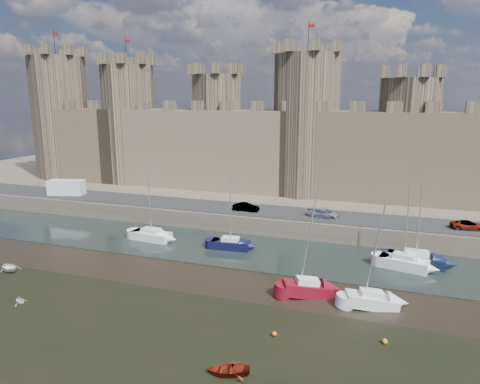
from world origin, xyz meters
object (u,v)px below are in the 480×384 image
Objects in this scene: car_3 at (469,225)px; sailboat_0 at (151,235)px; car_0 at (58,189)px; car_1 at (246,207)px; car_2 at (324,213)px; sailboat_3 at (416,259)px; sailboat_2 at (404,262)px; van at (66,188)px; sailboat_1 at (231,243)px; sailboat_5 at (372,300)px; sailboat_4 at (307,288)px.

car_3 is 0.41× the size of sailboat_0.
car_0 is 0.87× the size of car_1.
car_2 is 13.96m from sailboat_3.
van is at bearing -177.26° from sailboat_2.
sailboat_0 is (-21.44, -9.55, -2.33)m from car_2.
car_0 is 63.90m from car_3.
sailboat_3 is at bearing 8.24° from sailboat_0.
car_0 is at bearing 158.32° from sailboat_1.
sailboat_2 is 10.66m from sailboat_5.
sailboat_5 is at bearing -28.59° from sailboat_4.
car_3 is 0.43× the size of sailboat_1.
sailboat_3 is (-6.43, -7.96, -2.27)m from car_3.
car_1 is 29.06m from car_3.
van is 0.58× the size of sailboat_5.
car_0 is 46.05m from car_2.
car_0 is 57.08m from sailboat_5.
sailboat_1 is at bearing 115.72° from sailboat_4.
car_3 is 25.71m from sailboat_4.
sailboat_2 is (31.52, 0.23, 0.08)m from sailboat_0.
car_2 reaches higher than car_3.
sailboat_0 reaches higher than car_3.
sailboat_0 is 30.15m from sailboat_5.
car_2 is at bearing 69.39° from sailboat_4.
sailboat_1 is 0.91× the size of sailboat_3.
car_3 is 0.41× the size of sailboat_5.
van is at bearing -96.04° from car_0.
car_2 is at bearing -14.98° from van.
sailboat_3 is (32.88, 1.88, 0.02)m from sailboat_0.
sailboat_2 is at bearing -4.71° from sailboat_1.
car_2 is at bearing -75.26° from car_0.
sailboat_0 is (21.73, -9.83, -2.98)m from van.
sailboat_3 reaches higher than car_2.
sailboat_0 is at bearing 133.34° from sailboat_4.
car_2 is 0.45× the size of sailboat_1.
sailboat_1 is 20.05m from sailboat_5.
car_1 is 0.38× the size of sailboat_0.
sailboat_4 is (1.07, -19.03, -2.32)m from car_2.
car_1 is 0.92× the size of car_3.
car_1 is at bearing -76.15° from car_0.
car_3 is at bearing 14.10° from sailboat_1.
sailboat_0 is 31.52m from sailboat_2.
sailboat_3 reaches higher than car_1.
car_1 is 0.34× the size of sailboat_2.
car_2 is at bearing 37.50° from sailboat_1.
sailboat_2 is (21.28, -9.13, -2.26)m from car_1.
car_1 is 9.52m from sailboat_1.
sailboat_4 is (22.51, -9.48, 0.01)m from sailboat_0.
sailboat_4 is at bearing -169.81° from car_2.
car_3 is at bearing 19.03° from sailboat_0.
car_2 is 1.04× the size of car_3.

